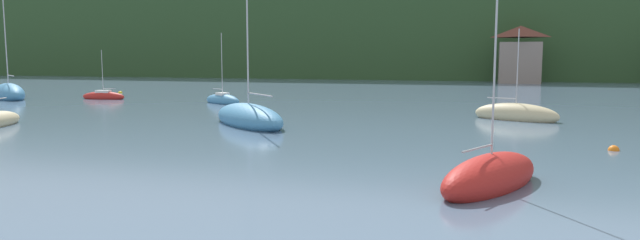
{
  "coord_description": "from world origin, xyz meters",
  "views": [
    {
      "loc": [
        7.78,
        17.24,
        4.17
      ],
      "look_at": [
        0.0,
        43.05,
        1.08
      ],
      "focal_mm": 30.79,
      "sensor_mm": 36.0,
      "label": 1
    }
  ],
  "objects_px": {
    "sailboat_far_0": "(223,100)",
    "sailboat_far_1": "(103,96)",
    "sailboat_far_3": "(9,94)",
    "sailboat_mid_8": "(249,118)",
    "shore_building_west": "(520,55)",
    "mooring_buoy_far": "(614,150)",
    "sailboat_far_7": "(516,115)",
    "mooring_buoy_mid": "(120,93)",
    "sailboat_mid_9": "(491,177)"
  },
  "relations": [
    {
      "from": "mooring_buoy_mid",
      "to": "shore_building_west",
      "type": "bearing_deg",
      "value": 40.91
    },
    {
      "from": "sailboat_far_3",
      "to": "sailboat_mid_8",
      "type": "xyz_separation_m",
      "value": [
        32.2,
        -12.96,
        -0.08
      ]
    },
    {
      "from": "shore_building_west",
      "to": "sailboat_far_0",
      "type": "bearing_deg",
      "value": -119.43
    },
    {
      "from": "sailboat_far_1",
      "to": "mooring_buoy_far",
      "type": "xyz_separation_m",
      "value": [
        42.3,
        -19.12,
        -0.27
      ]
    },
    {
      "from": "sailboat_far_0",
      "to": "shore_building_west",
      "type": "bearing_deg",
      "value": 90.21
    },
    {
      "from": "sailboat_far_7",
      "to": "sailboat_mid_8",
      "type": "height_order",
      "value": "sailboat_mid_8"
    },
    {
      "from": "sailboat_far_1",
      "to": "sailboat_mid_8",
      "type": "relative_size",
      "value": 0.5
    },
    {
      "from": "sailboat_far_7",
      "to": "sailboat_mid_8",
      "type": "relative_size",
      "value": 0.62
    },
    {
      "from": "shore_building_west",
      "to": "mooring_buoy_far",
      "type": "bearing_deg",
      "value": -89.6
    },
    {
      "from": "sailboat_far_3",
      "to": "sailboat_mid_8",
      "type": "relative_size",
      "value": 1.21
    },
    {
      "from": "shore_building_west",
      "to": "sailboat_mid_8",
      "type": "distance_m",
      "value": 66.37
    },
    {
      "from": "sailboat_far_7",
      "to": "sailboat_mid_9",
      "type": "bearing_deg",
      "value": -71.05
    },
    {
      "from": "sailboat_far_3",
      "to": "mooring_buoy_mid",
      "type": "distance_m",
      "value": 11.84
    },
    {
      "from": "sailboat_mid_8",
      "to": "mooring_buoy_far",
      "type": "bearing_deg",
      "value": -147.48
    },
    {
      "from": "sailboat_far_0",
      "to": "mooring_buoy_far",
      "type": "height_order",
      "value": "sailboat_far_0"
    },
    {
      "from": "shore_building_west",
      "to": "mooring_buoy_mid",
      "type": "relative_size",
      "value": 18.23
    },
    {
      "from": "sailboat_far_0",
      "to": "sailboat_mid_9",
      "type": "relative_size",
      "value": 1.01
    },
    {
      "from": "mooring_buoy_far",
      "to": "shore_building_west",
      "type": "bearing_deg",
      "value": 90.4
    },
    {
      "from": "sailboat_far_1",
      "to": "sailboat_far_7",
      "type": "relative_size",
      "value": 0.8
    },
    {
      "from": "sailboat_far_7",
      "to": "sailboat_mid_9",
      "type": "relative_size",
      "value": 0.98
    },
    {
      "from": "shore_building_west",
      "to": "sailboat_mid_9",
      "type": "distance_m",
      "value": 76.56
    },
    {
      "from": "shore_building_west",
      "to": "mooring_buoy_mid",
      "type": "height_order",
      "value": "shore_building_west"
    },
    {
      "from": "sailboat_far_3",
      "to": "mooring_buoy_far",
      "type": "distance_m",
      "value": 54.45
    },
    {
      "from": "sailboat_far_0",
      "to": "sailboat_far_7",
      "type": "height_order",
      "value": "sailboat_far_0"
    },
    {
      "from": "mooring_buoy_mid",
      "to": "mooring_buoy_far",
      "type": "xyz_separation_m",
      "value": [
        46.5,
        -27.37,
        0.0
      ]
    },
    {
      "from": "sailboat_far_3",
      "to": "sailboat_far_7",
      "type": "bearing_deg",
      "value": -151.01
    },
    {
      "from": "sailboat_far_1",
      "to": "sailboat_far_3",
      "type": "relative_size",
      "value": 0.41
    },
    {
      "from": "mooring_buoy_mid",
      "to": "mooring_buoy_far",
      "type": "distance_m",
      "value": 53.96
    },
    {
      "from": "sailboat_far_0",
      "to": "sailboat_mid_8",
      "type": "relative_size",
      "value": 0.65
    },
    {
      "from": "sailboat_far_7",
      "to": "sailboat_mid_9",
      "type": "xyz_separation_m",
      "value": [
        -1.75,
        -20.58,
        -0.01
      ]
    },
    {
      "from": "mooring_buoy_far",
      "to": "sailboat_far_0",
      "type": "bearing_deg",
      "value": 148.02
    },
    {
      "from": "shore_building_west",
      "to": "sailboat_mid_8",
      "type": "height_order",
      "value": "sailboat_mid_8"
    },
    {
      "from": "sailboat_far_1",
      "to": "mooring_buoy_far",
      "type": "relative_size",
      "value": 10.78
    },
    {
      "from": "sailboat_far_3",
      "to": "shore_building_west",
      "type": "bearing_deg",
      "value": -100.27
    },
    {
      "from": "sailboat_far_1",
      "to": "sailboat_mid_9",
      "type": "xyz_separation_m",
      "value": [
        36.93,
        -28.15,
        0.08
      ]
    },
    {
      "from": "shore_building_west",
      "to": "mooring_buoy_far",
      "type": "distance_m",
      "value": 67.41
    },
    {
      "from": "sailboat_far_0",
      "to": "sailboat_far_1",
      "type": "xyz_separation_m",
      "value": [
        -13.9,
        1.38,
        -0.03
      ]
    },
    {
      "from": "shore_building_west",
      "to": "sailboat_far_7",
      "type": "bearing_deg",
      "value": -93.24
    },
    {
      "from": "sailboat_mid_9",
      "to": "mooring_buoy_mid",
      "type": "bearing_deg",
      "value": 74.31
    },
    {
      "from": "sailboat_far_1",
      "to": "sailboat_far_3",
      "type": "height_order",
      "value": "sailboat_far_3"
    },
    {
      "from": "mooring_buoy_far",
      "to": "sailboat_far_7",
      "type": "bearing_deg",
      "value": 107.41
    },
    {
      "from": "sailboat_far_1",
      "to": "mooring_buoy_mid",
      "type": "height_order",
      "value": "sailboat_far_1"
    },
    {
      "from": "sailboat_far_3",
      "to": "sailboat_mid_8",
      "type": "distance_m",
      "value": 34.71
    },
    {
      "from": "sailboat_far_0",
      "to": "sailboat_far_3",
      "type": "xyz_separation_m",
      "value": [
        -23.39,
        -0.94,
        0.2
      ]
    },
    {
      "from": "sailboat_far_0",
      "to": "mooring_buoy_far",
      "type": "distance_m",
      "value": 33.49
    },
    {
      "from": "shore_building_west",
      "to": "sailboat_mid_9",
      "type": "relative_size",
      "value": 1.39
    },
    {
      "from": "shore_building_west",
      "to": "sailboat_far_7",
      "type": "distance_m",
      "value": 55.96
    },
    {
      "from": "sailboat_far_0",
      "to": "mooring_buoy_far",
      "type": "bearing_deg",
      "value": -2.34
    },
    {
      "from": "sailboat_far_7",
      "to": "mooring_buoy_mid",
      "type": "height_order",
      "value": "sailboat_far_7"
    },
    {
      "from": "shore_building_west",
      "to": "sailboat_far_7",
      "type": "relative_size",
      "value": 1.42
    }
  ]
}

